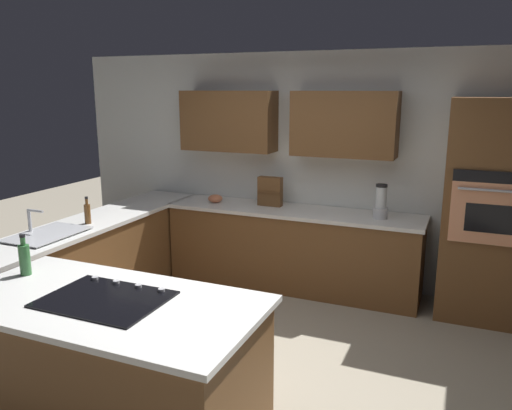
{
  "coord_description": "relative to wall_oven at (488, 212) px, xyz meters",
  "views": [
    {
      "loc": [
        -1.63,
        3.42,
        2.2
      ],
      "look_at": [
        0.22,
        -0.97,
        1.1
      ],
      "focal_mm": 35.46,
      "sensor_mm": 36.0,
      "label": 1
    }
  ],
  "objects": [
    {
      "name": "island_top",
      "position": [
        2.25,
        2.77,
        -0.18
      ],
      "size": [
        2.01,
        1.02,
        0.04
      ],
      "primitive_type": "cube",
      "color": "silver",
      "rests_on": "island_base"
    },
    {
      "name": "island_base",
      "position": [
        2.25,
        2.77,
        -0.63
      ],
      "size": [
        1.93,
        0.94,
        0.86
      ],
      "primitive_type": "cube",
      "color": "brown",
      "rests_on": "ground"
    },
    {
      "name": "lower_cabinets_back",
      "position": [
        1.95,
        -0.0,
        -0.63
      ],
      "size": [
        2.8,
        0.6,
        0.86
      ],
      "primitive_type": "cube",
      "color": "brown",
      "rests_on": "ground"
    },
    {
      "name": "sink_unit",
      "position": [
        3.68,
        1.82,
        -0.14
      ],
      "size": [
        0.46,
        0.7,
        0.23
      ],
      "color": "#515456",
      "rests_on": "countertop_side"
    },
    {
      "name": "dish_soap_bottle",
      "position": [
        3.62,
        1.34,
        -0.06
      ],
      "size": [
        0.06,
        0.06,
        0.27
      ],
      "color": "brown",
      "rests_on": "countertop_side"
    },
    {
      "name": "wall_oven",
      "position": [
        0.0,
        0.0,
        0.0
      ],
      "size": [
        0.8,
        0.66,
        2.12
      ],
      "color": "brown",
      "rests_on": "ground"
    },
    {
      "name": "cooktop",
      "position": [
        2.25,
        2.77,
        -0.16
      ],
      "size": [
        0.76,
        0.56,
        0.03
      ],
      "color": "black",
      "rests_on": "island_top"
    },
    {
      "name": "ground_plane",
      "position": [
        1.85,
        1.72,
        -1.06
      ],
      "size": [
        14.0,
        14.0,
        0.0
      ],
      "primitive_type": "plane",
      "color": "#9E937F"
    },
    {
      "name": "lower_cabinets_side",
      "position": [
        3.67,
        1.17,
        -0.63
      ],
      "size": [
        0.6,
        2.9,
        0.86
      ],
      "primitive_type": "cube",
      "color": "brown",
      "rests_on": "ground"
    },
    {
      "name": "oil_bottle",
      "position": [
        3.06,
        2.63,
        -0.04
      ],
      "size": [
        0.08,
        0.08,
        0.3
      ],
      "color": "#336B38",
      "rests_on": "island_top"
    },
    {
      "name": "countertop_side",
      "position": [
        3.67,
        1.17,
        -0.18
      ],
      "size": [
        0.64,
        2.94,
        0.04
      ],
      "primitive_type": "cube",
      "color": "silver",
      "rests_on": "lower_cabinets_side"
    },
    {
      "name": "wall_back",
      "position": [
        1.92,
        -0.33,
        0.37
      ],
      "size": [
        6.0,
        0.44,
        2.6
      ],
      "color": "silver",
      "rests_on": "ground"
    },
    {
      "name": "mixing_bowl",
      "position": [
        2.9,
        0.01,
        -0.12
      ],
      "size": [
        0.17,
        0.17,
        0.09
      ],
      "primitive_type": "ellipsoid",
      "color": "#CC724C",
      "rests_on": "countertop_back"
    },
    {
      "name": "spice_rack",
      "position": [
        2.25,
        -0.08,
        0.0
      ],
      "size": [
        0.27,
        0.11,
        0.33
      ],
      "color": "brown",
      "rests_on": "countertop_back"
    },
    {
      "name": "countertop_back",
      "position": [
        1.95,
        -0.0,
        -0.18
      ],
      "size": [
        2.84,
        0.64,
        0.04
      ],
      "primitive_type": "cube",
      "color": "silver",
      "rests_on": "lower_cabinets_back"
    },
    {
      "name": "blender",
      "position": [
        1.0,
        0.01,
        -0.01
      ],
      "size": [
        0.15,
        0.15,
        0.36
      ],
      "color": "silver",
      "rests_on": "countertop_back"
    }
  ]
}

